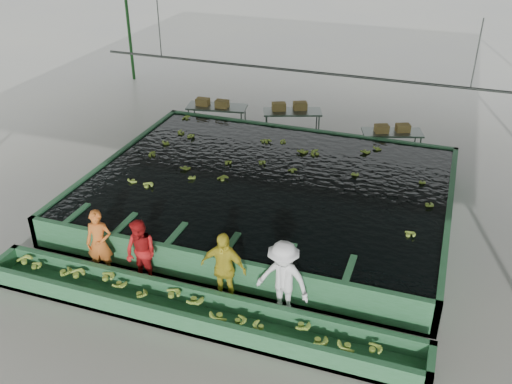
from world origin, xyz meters
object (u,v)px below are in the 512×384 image
(packing_table_left, at_px, (217,119))
(packing_table_right, at_px, (391,144))
(worker_d, at_px, (283,280))
(worker_b, at_px, (141,253))
(flotation_tank, at_px, (268,193))
(worker_a, at_px, (99,243))
(box_stack_left, at_px, (212,106))
(box_stack_right, at_px, (392,132))
(sorting_trough, at_px, (192,310))
(packing_table_mid, at_px, (292,123))
(worker_c, at_px, (223,268))
(box_stack_mid, at_px, (289,110))

(packing_table_left, height_order, packing_table_right, packing_table_left)
(packing_table_left, bearing_deg, worker_d, -59.51)
(worker_b, xyz_separation_m, worker_d, (3.39, 0.00, 0.10))
(flotation_tank, distance_m, worker_a, 5.11)
(box_stack_left, distance_m, box_stack_right, 6.52)
(sorting_trough, xyz_separation_m, worker_a, (-2.73, 0.80, 0.61))
(sorting_trough, bearing_deg, box_stack_right, 73.67)
(packing_table_mid, distance_m, packing_table_right, 3.71)
(worker_c, distance_m, worker_d, 1.36)
(worker_d, relative_size, packing_table_mid, 0.89)
(worker_d, height_order, box_stack_mid, worker_d)
(worker_c, xyz_separation_m, box_stack_left, (-4.08, 8.92, 0.09))
(box_stack_mid, bearing_deg, worker_c, -82.04)
(worker_b, distance_m, box_stack_left, 9.16)
(box_stack_left, bearing_deg, packing_table_right, -0.09)
(flotation_tank, relative_size, packing_table_mid, 4.79)
(worker_d, bearing_deg, box_stack_mid, 114.49)
(worker_c, bearing_deg, sorting_trough, -117.55)
(sorting_trough, distance_m, box_stack_mid, 10.49)
(worker_d, xyz_separation_m, packing_table_mid, (-2.56, 9.53, -0.45))
(packing_table_left, distance_m, packing_table_mid, 2.78)
(worker_a, distance_m, packing_table_mid, 9.73)
(flotation_tank, height_order, worker_d, worker_d)
(flotation_tank, bearing_deg, packing_table_right, 58.21)
(sorting_trough, bearing_deg, worker_d, 24.40)
(packing_table_mid, xyz_separation_m, box_stack_left, (-2.88, -0.60, 0.52))
(worker_a, relative_size, packing_table_right, 0.86)
(worker_d, xyz_separation_m, box_stack_mid, (-2.70, 9.62, 0.02))
(packing_table_left, relative_size, box_stack_mid, 1.72)
(sorting_trough, height_order, worker_a, worker_a)
(worker_a, relative_size, packing_table_left, 0.79)
(worker_a, xyz_separation_m, packing_table_right, (5.58, 8.91, -0.40))
(worker_a, bearing_deg, flotation_tank, 41.76)
(sorting_trough, relative_size, box_stack_mid, 7.90)
(box_stack_left, height_order, box_stack_right, box_stack_left)
(sorting_trough, bearing_deg, packing_table_left, 109.82)
(sorting_trough, height_order, worker_d, worker_d)
(flotation_tank, bearing_deg, packing_table_left, 126.96)
(flotation_tank, height_order, worker_b, worker_b)
(worker_c, bearing_deg, packing_table_mid, 96.64)
(worker_a, distance_m, box_stack_right, 10.50)
(flotation_tank, distance_m, box_stack_right, 5.43)
(worker_a, bearing_deg, box_stack_left, 80.22)
(worker_d, height_order, packing_table_mid, worker_d)
(packing_table_right, xyz_separation_m, box_stack_left, (-6.54, 0.01, 0.54))
(sorting_trough, distance_m, packing_table_left, 10.41)
(worker_c, xyz_separation_m, box_stack_mid, (-1.35, 9.62, 0.05))
(worker_b, xyz_separation_m, packing_table_left, (-1.90, 8.99, -0.33))
(sorting_trough, distance_m, worker_c, 1.11)
(packing_table_mid, bearing_deg, flotation_tank, -81.34)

